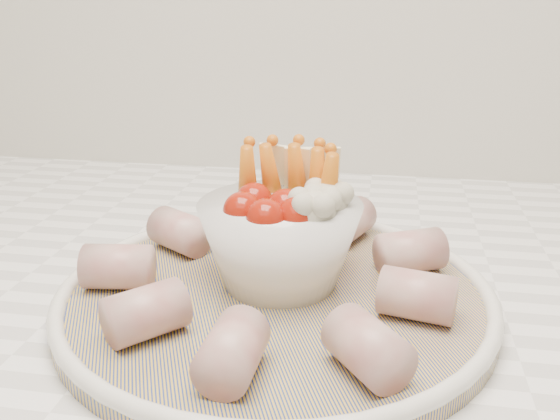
# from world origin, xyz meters

# --- Properties ---
(serving_platter) EXTENTS (0.44, 0.44, 0.02)m
(serving_platter) POSITION_xyz_m (0.05, 1.37, 0.93)
(serving_platter) COLOR navy
(serving_platter) RESTS_ON kitchen_counter
(veggie_bowl) EXTENTS (0.13, 0.13, 0.11)m
(veggie_bowl) POSITION_xyz_m (0.05, 1.39, 0.98)
(veggie_bowl) COLOR white
(veggie_bowl) RESTS_ON serving_platter
(cured_meat_rolls) EXTENTS (0.28, 0.28, 0.04)m
(cured_meat_rolls) POSITION_xyz_m (0.05, 1.37, 0.95)
(cured_meat_rolls) COLOR #A8504D
(cured_meat_rolls) RESTS_ON serving_platter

